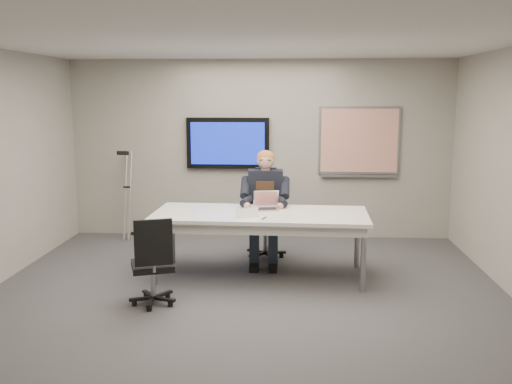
# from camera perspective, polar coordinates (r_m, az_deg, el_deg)

# --- Properties ---
(floor) EXTENTS (6.00, 6.00, 0.02)m
(floor) POSITION_cam_1_polar(r_m,az_deg,el_deg) (6.40, -1.19, -10.93)
(floor) COLOR #3D3D40
(floor) RESTS_ON ground
(ceiling) EXTENTS (6.00, 6.00, 0.02)m
(ceiling) POSITION_cam_1_polar(r_m,az_deg,el_deg) (6.01, -1.28, 14.91)
(ceiling) COLOR silver
(ceiling) RESTS_ON wall_back
(wall_back) EXTENTS (6.00, 0.02, 2.80)m
(wall_back) POSITION_cam_1_polar(r_m,az_deg,el_deg) (9.02, 0.38, 4.28)
(wall_back) COLOR gray
(wall_back) RESTS_ON ground
(wall_front) EXTENTS (6.00, 0.02, 2.80)m
(wall_front) POSITION_cam_1_polar(r_m,az_deg,el_deg) (3.13, -5.90, -6.24)
(wall_front) COLOR gray
(wall_front) RESTS_ON ground
(conference_table) EXTENTS (2.68, 1.19, 0.81)m
(conference_table) POSITION_cam_1_polar(r_m,az_deg,el_deg) (7.07, 0.44, -2.81)
(conference_table) COLOR white
(conference_table) RESTS_ON ground
(tv_display) EXTENTS (1.30, 0.09, 0.80)m
(tv_display) POSITION_cam_1_polar(r_m,az_deg,el_deg) (9.00, -2.83, 4.90)
(tv_display) COLOR black
(tv_display) RESTS_ON wall_back
(whiteboard) EXTENTS (1.25, 0.08, 1.10)m
(whiteboard) POSITION_cam_1_polar(r_m,az_deg,el_deg) (9.02, 10.28, 4.96)
(whiteboard) COLOR gray
(whiteboard) RESTS_ON wall_back
(office_chair_far) EXTENTS (0.59, 0.59, 1.08)m
(office_chair_far) POSITION_cam_1_polar(r_m,az_deg,el_deg) (7.98, 0.92, -4.19)
(office_chair_far) COLOR black
(office_chair_far) RESTS_ON ground
(office_chair_near) EXTENTS (0.60, 0.60, 0.99)m
(office_chair_near) POSITION_cam_1_polar(r_m,az_deg,el_deg) (6.30, -10.24, -8.46)
(office_chair_near) COLOR black
(office_chair_near) RESTS_ON ground
(seated_person) EXTENTS (0.48, 0.82, 1.52)m
(seated_person) POSITION_cam_1_polar(r_m,az_deg,el_deg) (7.65, 0.88, -2.69)
(seated_person) COLOR #1F2734
(seated_person) RESTS_ON office_chair_far
(crutch) EXTENTS (0.38, 0.80, 1.50)m
(crutch) POSITION_cam_1_polar(r_m,az_deg,el_deg) (9.21, -12.71, -0.12)
(crutch) COLOR #B2B5BA
(crutch) RESTS_ON ground
(laptop) EXTENTS (0.36, 0.36, 0.23)m
(laptop) POSITION_cam_1_polar(r_m,az_deg,el_deg) (7.26, 0.98, -1.27)
(laptop) COLOR silver
(laptop) RESTS_ON conference_table
(name_tent) EXTENTS (0.28, 0.18, 0.11)m
(name_tent) POSITION_cam_1_polar(r_m,az_deg,el_deg) (6.79, -0.91, -2.06)
(name_tent) COLOR white
(name_tent) RESTS_ON conference_table
(pen) EXTENTS (0.05, 0.15, 0.01)m
(pen) POSITION_cam_1_polar(r_m,az_deg,el_deg) (6.72, 0.81, -2.62)
(pen) COLOR black
(pen) RESTS_ON conference_table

